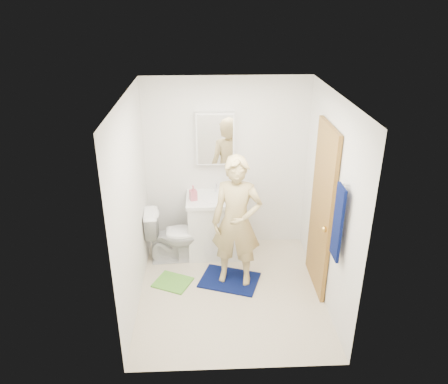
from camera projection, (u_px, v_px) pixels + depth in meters
The scene contains 22 objects.
floor at pixel (231, 292), 5.35m from camera, with size 2.20×2.40×0.02m, color beige.
ceiling at pixel (232, 95), 4.34m from camera, with size 2.20×2.40×0.02m, color white.
wall_back at pixel (226, 165), 5.94m from camera, with size 2.20×0.02×2.40m, color silver.
wall_front at pixel (240, 267), 3.75m from camera, with size 2.20×0.02×2.40m, color silver.
wall_left at pixel (131, 206), 4.80m from camera, with size 0.02×2.40×2.40m, color silver.
wall_right at pixel (330, 202), 4.89m from camera, with size 0.02×2.40×2.40m, color silver.
vanity_cabinet at pixel (216, 227), 6.00m from camera, with size 0.75×0.55×0.80m, color white.
countertop at pixel (216, 199), 5.83m from camera, with size 0.79×0.59×0.05m, color white.
sink_basin at pixel (216, 198), 5.82m from camera, with size 0.40×0.40×0.03m, color white.
faucet at pixel (216, 188), 5.95m from camera, with size 0.03×0.03×0.12m, color silver.
medicine_cabinet at pixel (215, 138), 5.70m from camera, with size 0.50×0.12×0.70m, color white.
mirror_panel at pixel (215, 140), 5.65m from camera, with size 0.46×0.01×0.66m, color white.
door at pixel (322, 210), 5.10m from camera, with size 0.05×0.80×2.05m, color #A6742D.
door_knob at pixel (324, 229), 4.84m from camera, with size 0.07×0.07×0.07m, color gold.
towel at pixel (338, 223), 4.35m from camera, with size 0.03×0.24×0.80m, color #071146.
towel_hook at pixel (347, 184), 4.17m from camera, with size 0.02×0.02×0.06m, color silver.
toilet at pixel (173, 235), 5.86m from camera, with size 0.42×0.73×0.75m, color white.
bath_mat at pixel (229, 280), 5.55m from camera, with size 0.71×0.51×0.02m, color #071146.
green_rug at pixel (173, 282), 5.50m from camera, with size 0.43×0.36×0.02m, color #5EAC39.
soap_dispenser at pixel (193, 193), 5.71m from camera, with size 0.09×0.09×0.20m, color #C85D6E.
toothbrush_cup at pixel (230, 190), 5.89m from camera, with size 0.14×0.14×0.11m, color #673A81.
man at pixel (237, 222), 5.20m from camera, with size 0.60×0.40×1.65m, color tan.
Camera 1 is at (-0.28, -4.33, 3.35)m, focal length 35.00 mm.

